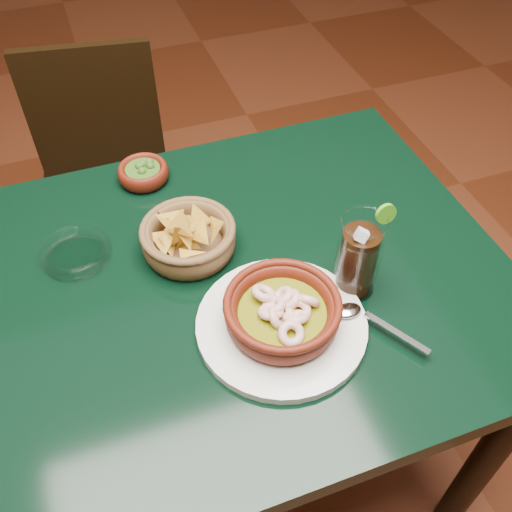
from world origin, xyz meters
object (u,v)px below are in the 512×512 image
object	(u,v)px
shrimp_plate	(282,315)
chip_basket	(188,238)
dining_table	(183,324)
dining_chair	(106,185)
cola_drink	(358,257)

from	to	relation	value
shrimp_plate	chip_basket	xyz separation A→B (m)	(-0.10, 0.23, -0.00)
dining_table	chip_basket	world-z (taller)	chip_basket
shrimp_plate	dining_chair	bearing A→B (deg)	103.75
chip_basket	shrimp_plate	bearing A→B (deg)	-66.77
dining_table	dining_chair	bearing A→B (deg)	94.96
dining_chair	chip_basket	bearing A→B (deg)	-79.98
shrimp_plate	cola_drink	xyz separation A→B (m)	(0.15, 0.04, 0.04)
chip_basket	dining_chair	bearing A→B (deg)	100.02
dining_chair	chip_basket	size ratio (longest dim) A/B	3.97
chip_basket	cola_drink	bearing A→B (deg)	-36.86
dining_table	cola_drink	size ratio (longest dim) A/B	6.57
dining_chair	shrimp_plate	world-z (taller)	same
dining_table	shrimp_plate	bearing A→B (deg)	-43.30
dining_chair	cola_drink	size ratio (longest dim) A/B	4.52
dining_table	chip_basket	size ratio (longest dim) A/B	5.77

